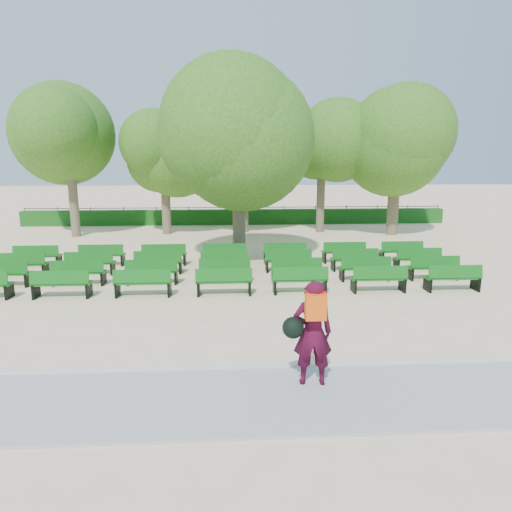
{
  "coord_description": "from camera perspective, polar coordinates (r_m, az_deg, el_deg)",
  "views": [
    {
      "loc": [
        -0.55,
        -14.26,
        3.89
      ],
      "look_at": [
        0.27,
        -1.0,
        1.1
      ],
      "focal_mm": 32.0,
      "sensor_mm": 36.0,
      "label": 1
    }
  ],
  "objects": [
    {
      "name": "paving",
      "position": [
        7.89,
        0.96,
        -17.43
      ],
      "size": [
        30.0,
        2.2,
        0.06
      ],
      "primitive_type": "cube",
      "color": "#A7A6A2",
      "rests_on": "ground"
    },
    {
      "name": "tree_among",
      "position": [
        17.69,
        -2.21,
        14.66
      ],
      "size": [
        5.22,
        5.22,
        7.13
      ],
      "color": "brown",
      "rests_on": "ground"
    },
    {
      "name": "hedge",
      "position": [
        28.47,
        -2.4,
        4.9
      ],
      "size": [
        26.0,
        0.7,
        0.9
      ],
      "primitive_type": "cube",
      "color": "#165216",
      "rests_on": "ground"
    },
    {
      "name": "fence",
      "position": [
        28.92,
        -2.41,
        4.11
      ],
      "size": [
        26.0,
        0.1,
        1.02
      ],
      "primitive_type": null,
      "color": "black",
      "rests_on": "ground"
    },
    {
      "name": "person",
      "position": [
        7.96,
        6.91,
        -9.34
      ],
      "size": [
        0.88,
        0.54,
        1.86
      ],
      "rotation": [
        0.0,
        0.0,
        3.09
      ],
      "color": "#3F091E",
      "rests_on": "ground"
    },
    {
      "name": "tree_line",
      "position": [
        24.57,
        -2.2,
        2.74
      ],
      "size": [
        21.8,
        6.8,
        7.04
      ],
      "primitive_type": null,
      "color": "#3C721E",
      "rests_on": "ground"
    },
    {
      "name": "bench_array",
      "position": [
        15.53,
        -3.99,
        -2.35
      ],
      "size": [
        1.66,
        0.56,
        1.04
      ],
      "rotation": [
        0.0,
        0.0,
        0.03
      ],
      "color": "#105F14",
      "rests_on": "ground"
    },
    {
      "name": "ground",
      "position": [
        14.79,
        -1.27,
        -3.39
      ],
      "size": [
        120.0,
        120.0,
        0.0
      ],
      "primitive_type": "plane",
      "color": "beige"
    },
    {
      "name": "curb",
      "position": [
        8.9,
        0.37,
        -13.7
      ],
      "size": [
        30.0,
        0.12,
        0.1
      ],
      "primitive_type": "cube",
      "color": "silver",
      "rests_on": "ground"
    }
  ]
}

